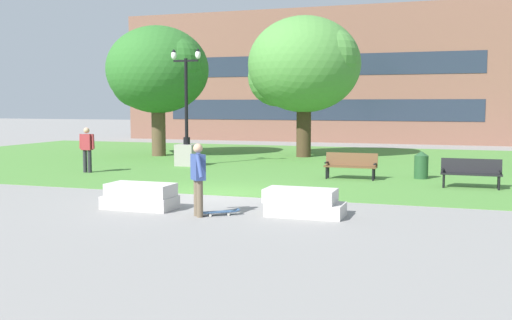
# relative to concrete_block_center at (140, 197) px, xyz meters

# --- Properties ---
(ground_plane) EXTENTS (140.00, 140.00, 0.00)m
(ground_plane) POSITION_rel_concrete_block_center_xyz_m (1.02, 2.62, -0.31)
(ground_plane) COLOR gray
(grass_lawn) EXTENTS (40.00, 20.00, 0.02)m
(grass_lawn) POSITION_rel_concrete_block_center_xyz_m (1.02, 12.62, -0.30)
(grass_lawn) COLOR #4C8438
(grass_lawn) RESTS_ON ground
(concrete_block_center) EXTENTS (1.80, 0.90, 0.64)m
(concrete_block_center) POSITION_rel_concrete_block_center_xyz_m (0.00, 0.00, 0.00)
(concrete_block_center) COLOR #BCB7B2
(concrete_block_center) RESTS_ON ground
(concrete_block_left) EXTENTS (1.85, 0.90, 0.64)m
(concrete_block_left) POSITION_rel_concrete_block_center_xyz_m (4.11, 0.37, 0.00)
(concrete_block_left) COLOR #BCB7B2
(concrete_block_left) RESTS_ON ground
(person_skateboarder) EXTENTS (0.67, 0.96, 1.71)m
(person_skateboarder) POSITION_rel_concrete_block_center_xyz_m (1.81, -0.48, 0.66)
(person_skateboarder) COLOR brown
(person_skateboarder) RESTS_ON ground
(skateboard) EXTENTS (0.95, 0.76, 0.14)m
(skateboard) POSITION_rel_concrete_block_center_xyz_m (2.20, -0.22, -0.22)
(skateboard) COLOR #2D4C75
(skateboard) RESTS_ON ground
(park_bench_near_left) EXTENTS (1.80, 0.53, 0.90)m
(park_bench_near_left) POSITION_rel_concrete_block_center_xyz_m (4.02, 7.45, 0.23)
(park_bench_near_left) COLOR brown
(park_bench_near_left) RESTS_ON grass_lawn
(park_bench_near_right) EXTENTS (1.80, 0.54, 0.90)m
(park_bench_near_right) POSITION_rel_concrete_block_center_xyz_m (7.93, 6.45, 0.23)
(park_bench_near_right) COLOR black
(park_bench_near_right) RESTS_ON grass_lawn
(lamp_post_right) EXTENTS (1.32, 0.80, 4.88)m
(lamp_post_right) POSITION_rel_concrete_block_center_xyz_m (-3.28, 9.71, 0.71)
(lamp_post_right) COLOR gray
(lamp_post_right) RESTS_ON grass_lawn
(tree_near_right) EXTENTS (5.74, 5.46, 6.82)m
(tree_near_right) POSITION_rel_concrete_block_center_xyz_m (0.28, 15.39, 4.14)
(tree_near_right) COLOR #42301E
(tree_near_right) RESTS_ON grass_lawn
(tree_far_left) EXTENTS (5.31, 5.06, 6.43)m
(tree_far_left) POSITION_rel_concrete_block_center_xyz_m (-6.76, 13.69, 3.92)
(tree_far_left) COLOR brown
(tree_far_left) RESTS_ON grass_lawn
(trash_bin) EXTENTS (0.49, 0.49, 0.96)m
(trash_bin) POSITION_rel_concrete_block_center_xyz_m (6.33, 8.34, 0.20)
(trash_bin) COLOR #234C28
(trash_bin) RESTS_ON grass_lawn
(person_bystander_near_lawn) EXTENTS (0.64, 0.25, 1.71)m
(person_bystander_near_lawn) POSITION_rel_concrete_block_center_xyz_m (-5.78, 6.21, 0.68)
(person_bystander_near_lawn) COLOR #28282D
(person_bystander_near_lawn) RESTS_ON grass_lawn
(building_facade_distant) EXTENTS (28.57, 1.03, 9.06)m
(building_facade_distant) POSITION_rel_concrete_block_center_xyz_m (-1.62, 27.11, 4.22)
(building_facade_distant) COLOR brown
(building_facade_distant) RESTS_ON ground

